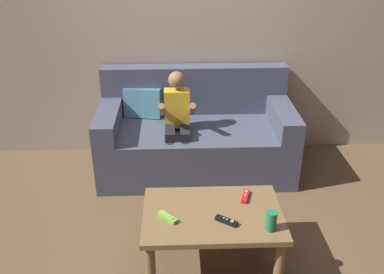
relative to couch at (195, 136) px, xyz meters
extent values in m
plane|color=brown|center=(-0.07, -1.21, -0.31)|extent=(9.90, 9.90, 0.00)
cube|color=#B2A38E|center=(-0.07, 0.39, 0.94)|extent=(4.95, 0.05, 2.50)
cube|color=#474C60|center=(0.01, -0.05, -0.09)|extent=(1.66, 0.80, 0.43)
cube|color=#474C60|center=(0.01, 0.27, 0.34)|extent=(1.66, 0.16, 0.44)
cube|color=#474C60|center=(-0.73, -0.05, 0.21)|extent=(0.18, 0.80, 0.18)
cube|color=#474C60|center=(0.74, -0.05, 0.21)|extent=(0.18, 0.80, 0.18)
cube|color=teal|center=(-0.46, 0.19, 0.25)|extent=(0.35, 0.20, 0.27)
cylinder|color=black|center=(-0.21, -0.35, -0.09)|extent=(0.07, 0.07, 0.43)
cylinder|color=black|center=(-0.09, -0.35, -0.09)|extent=(0.07, 0.07, 0.43)
cube|color=black|center=(-0.21, -0.22, 0.15)|extent=(0.08, 0.26, 0.08)
cube|color=black|center=(-0.09, -0.22, 0.15)|extent=(0.08, 0.26, 0.08)
cube|color=gold|center=(-0.15, -0.09, 0.31)|extent=(0.21, 0.12, 0.32)
cylinder|color=#936B4C|center=(-0.28, -0.21, 0.35)|extent=(0.05, 0.23, 0.18)
cylinder|color=#936B4C|center=(-0.03, -0.21, 0.35)|extent=(0.05, 0.23, 0.18)
sphere|color=#936B4C|center=(-0.15, -0.09, 0.56)|extent=(0.14, 0.14, 0.14)
cube|color=brown|center=(0.05, -1.23, 0.07)|extent=(0.86, 0.58, 0.04)
cylinder|color=brown|center=(-0.33, -1.47, -0.13)|extent=(0.06, 0.06, 0.36)
cylinder|color=brown|center=(0.43, -1.47, -0.13)|extent=(0.06, 0.06, 0.36)
cylinder|color=brown|center=(-0.33, -0.99, -0.13)|extent=(0.06, 0.06, 0.36)
cylinder|color=brown|center=(0.43, -0.99, -0.13)|extent=(0.06, 0.06, 0.36)
cube|color=black|center=(0.13, -1.33, 0.10)|extent=(0.14, 0.11, 0.02)
cylinder|color=#99999E|center=(0.16, -1.35, 0.12)|extent=(0.02, 0.02, 0.00)
cylinder|color=silver|center=(0.13, -1.33, 0.12)|extent=(0.01, 0.01, 0.00)
cylinder|color=silver|center=(0.11, -1.32, 0.12)|extent=(0.01, 0.01, 0.00)
cube|color=#72C638|center=(-0.22, -1.28, 0.10)|extent=(0.12, 0.13, 0.02)
cylinder|color=#99999E|center=(-0.20, -1.31, 0.12)|extent=(0.02, 0.02, 0.00)
cylinder|color=silver|center=(-0.22, -1.28, 0.12)|extent=(0.01, 0.01, 0.00)
cylinder|color=silver|center=(-0.23, -1.27, 0.12)|extent=(0.01, 0.01, 0.00)
cube|color=red|center=(0.28, -1.08, 0.10)|extent=(0.08, 0.14, 0.02)
cylinder|color=#99999E|center=(0.29, -1.04, 0.12)|extent=(0.02, 0.02, 0.00)
cylinder|color=silver|center=(0.28, -1.08, 0.12)|extent=(0.01, 0.01, 0.00)
cylinder|color=silver|center=(0.27, -1.10, 0.12)|extent=(0.01, 0.01, 0.00)
cylinder|color=#1E7F47|center=(0.38, -1.40, 0.15)|extent=(0.07, 0.07, 0.12)
camera|label=1|loc=(-0.16, -3.34, 1.69)|focal=39.70mm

